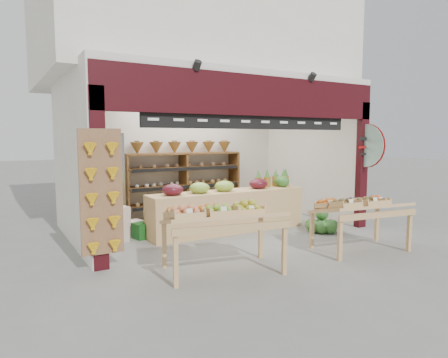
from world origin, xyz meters
TOP-DOWN VIEW (x-y plane):
  - ground at (0.00, 0.00)m, footprint 60.00×60.00m
  - shop_structure at (0.00, 1.61)m, footprint 6.36×5.12m
  - banana_board at (-2.73, -1.17)m, footprint 0.60×0.15m
  - gift_sign at (2.75, -1.15)m, footprint 0.04×0.93m
  - back_shelving at (-0.02, 1.96)m, footprint 2.93×0.48m
  - refrigerator at (-2.15, 1.53)m, footprint 0.94×0.94m
  - cardboard_stack at (-1.91, 0.45)m, footprint 1.02×0.80m
  - mid_counter at (0.07, 0.02)m, footprint 3.37×0.67m
  - display_table_left at (-1.36, -1.99)m, footprint 1.82×1.25m
  - display_table_right at (1.27, -2.24)m, footprint 1.66×1.08m
  - watermelon_pile at (1.69, -0.99)m, footprint 0.64×0.64m

SIDE VIEW (x-z plane):
  - ground at x=0.00m, z-range 0.00..0.00m
  - watermelon_pile at x=1.69m, z-range -0.09..0.42m
  - cardboard_stack at x=-1.91m, z-range -0.09..0.56m
  - mid_counter at x=0.07m, z-range -0.07..0.99m
  - display_table_right at x=1.27m, z-range 0.27..1.27m
  - display_table_left at x=-1.36m, z-range 0.29..1.35m
  - refrigerator at x=-2.15m, z-range 0.00..2.01m
  - banana_board at x=-2.73m, z-range 0.22..2.02m
  - back_shelving at x=-0.02m, z-range 0.25..2.07m
  - gift_sign at x=2.75m, z-range 1.29..2.21m
  - shop_structure at x=0.00m, z-range 1.22..6.62m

